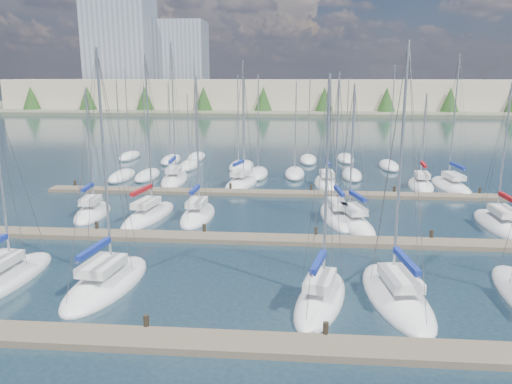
# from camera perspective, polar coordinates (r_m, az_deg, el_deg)

# --- Properties ---
(ground) EXTENTS (400.00, 400.00, 0.00)m
(ground) POSITION_cam_1_polar(r_m,az_deg,el_deg) (77.92, 2.89, 4.85)
(ground) COLOR #1E323D
(ground) RESTS_ON ground
(dock_near) EXTENTS (44.00, 1.93, 1.10)m
(dock_near) POSITION_cam_1_polar(r_m,az_deg,el_deg) (22.25, -2.75, -16.92)
(dock_near) COLOR #6B5E4C
(dock_near) RESTS_ON ground
(dock_mid) EXTENTS (44.00, 1.93, 1.10)m
(dock_mid) POSITION_cam_1_polar(r_m,az_deg,el_deg) (35.00, 0.28, -5.39)
(dock_mid) COLOR #6B5E4C
(dock_mid) RESTS_ON ground
(dock_far) EXTENTS (44.00, 1.93, 1.10)m
(dock_far) POSITION_cam_1_polar(r_m,az_deg,el_deg) (48.44, 1.61, -0.12)
(dock_far) COLOR #6B5E4C
(dock_far) RESTS_ON ground
(sailboat_o) EXTENTS (4.14, 7.56, 13.55)m
(sailboat_o) POSITION_cam_1_polar(r_m,az_deg,el_deg) (52.65, -1.66, 1.01)
(sailboat_o) COLOR white
(sailboat_o) RESTS_ON ground
(sailboat_i) EXTENTS (3.70, 8.64, 13.70)m
(sailboat_i) POSITION_cam_1_polar(r_m,az_deg,el_deg) (41.51, -12.15, -2.64)
(sailboat_i) COLOR white
(sailboat_i) RESTS_ON ground
(sailboat_j) EXTENTS (2.63, 7.07, 12.02)m
(sailboat_j) POSITION_cam_1_polar(r_m,az_deg,el_deg) (40.95, -6.66, -2.65)
(sailboat_j) COLOR white
(sailboat_j) RESTS_ON ground
(sailboat_n) EXTENTS (3.31, 8.86, 15.50)m
(sailboat_n) POSITION_cam_1_polar(r_m,az_deg,el_deg) (55.51, -9.27, 1.48)
(sailboat_n) COLOR white
(sailboat_n) RESTS_ON ground
(sailboat_d) EXTENTS (3.86, 7.61, 12.15)m
(sailboat_d) POSITION_cam_1_polar(r_m,az_deg,el_deg) (26.23, 7.39, -12.01)
(sailboat_d) COLOR white
(sailboat_d) RESTS_ON ground
(sailboat_q) EXTENTS (3.02, 7.05, 10.29)m
(sailboat_q) POSITION_cam_1_polar(r_m,az_deg,el_deg) (54.43, 18.31, 0.73)
(sailboat_q) COLOR white
(sailboat_q) RESTS_ON ground
(sailboat_h) EXTENTS (2.97, 6.51, 11.01)m
(sailboat_h) POSITION_cam_1_polar(r_m,az_deg,el_deg) (43.53, -18.17, -2.28)
(sailboat_h) COLOR white
(sailboat_h) RESTS_ON ground
(sailboat_p) EXTENTS (2.88, 7.27, 12.30)m
(sailboat_p) POSITION_cam_1_polar(r_m,az_deg,el_deg) (53.03, 8.02, 0.97)
(sailboat_p) COLOR white
(sailboat_p) RESTS_ON ground
(sailboat_e) EXTENTS (3.82, 8.93, 13.70)m
(sailboat_e) POSITION_cam_1_polar(r_m,az_deg,el_deg) (27.33, 15.74, -11.36)
(sailboat_e) COLOR white
(sailboat_e) RESTS_ON ground
(sailboat_b) EXTENTS (3.22, 8.66, 11.78)m
(sailboat_b) POSITION_cam_1_polar(r_m,az_deg,el_deg) (31.65, -26.84, -8.90)
(sailboat_b) COLOR white
(sailboat_b) RESTS_ON ground
(sailboat_l) EXTENTS (4.30, 7.76, 11.42)m
(sailboat_l) POSITION_cam_1_polar(r_m,az_deg,el_deg) (39.35, 10.87, -3.47)
(sailboat_l) COLOR white
(sailboat_l) RESTS_ON ground
(sailboat_r) EXTENTS (3.44, 8.88, 14.12)m
(sailboat_r) POSITION_cam_1_polar(r_m,az_deg,el_deg) (55.03, 21.38, 0.62)
(sailboat_r) COLOR white
(sailboat_r) RESTS_ON ground
(sailboat_k) EXTENTS (3.10, 8.20, 12.33)m
(sailboat_k) POSITION_cam_1_polar(r_m,az_deg,el_deg) (40.88, 9.11, -2.75)
(sailboat_k) COLOR white
(sailboat_k) RESTS_ON ground
(sailboat_c) EXTENTS (3.95, 8.35, 13.44)m
(sailboat_c) POSITION_cam_1_polar(r_m,az_deg,el_deg) (29.02, -16.70, -9.95)
(sailboat_c) COLOR white
(sailboat_c) RESTS_ON ground
(sailboat_m) EXTENTS (2.75, 8.27, 11.56)m
(sailboat_m) POSITION_cam_1_polar(r_m,az_deg,el_deg) (42.47, 26.08, -3.38)
(sailboat_m) COLOR white
(sailboat_m) RESTS_ON ground
(distant_boats) EXTENTS (36.93, 20.75, 13.30)m
(distant_boats) POSITION_cam_1_polar(r_m,az_deg,el_deg) (62.20, -1.65, 3.00)
(distant_boats) COLOR #9EA0A5
(distant_boats) RESTS_ON ground
(shoreline) EXTENTS (400.00, 60.00, 38.00)m
(shoreline) POSITION_cam_1_polar(r_m,az_deg,el_deg) (167.63, -0.59, 11.89)
(shoreline) COLOR #666B51
(shoreline) RESTS_ON ground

